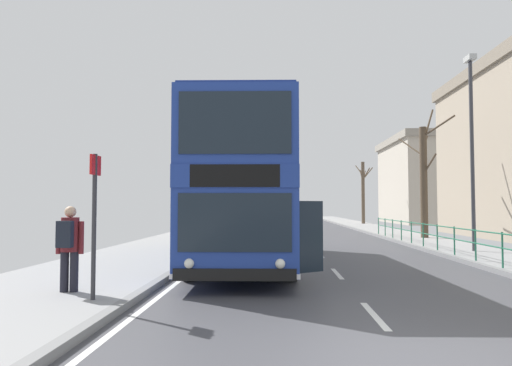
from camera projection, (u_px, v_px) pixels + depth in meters
name	position (u px, v px, depth m)	size (l,w,h in m)	color
ground	(357.00, 366.00, 5.22)	(15.80, 140.00, 0.20)	#434349
double_decker_bus_main	(246.00, 190.00, 14.93)	(3.51, 11.33, 4.39)	navy
pedestrian_railing_far_kerb	(454.00, 236.00, 16.08)	(0.05, 24.05, 0.96)	#236B4C
pedestrian_with_backpack	(69.00, 242.00, 9.15)	(0.54, 0.54, 1.66)	black
bus_stop_sign_near	(94.00, 209.00, 8.45)	(0.08, 0.44, 2.60)	#2D2D33
street_lamp_far_side	(472.00, 136.00, 17.62)	(0.28, 0.60, 7.32)	#38383D
bare_tree_far_00	(363.00, 190.00, 44.68)	(1.77, 2.32, 5.84)	brown
bare_tree_far_01	(424.00, 178.00, 24.95)	(2.04, 3.35, 6.95)	#4C3D2D
background_building_01	(458.00, 180.00, 49.43)	(14.48, 13.39, 8.94)	#B2A899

